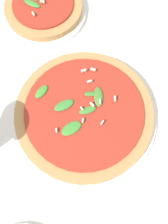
% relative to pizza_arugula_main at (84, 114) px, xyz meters
% --- Properties ---
extents(ground_plane, '(6.00, 6.00, 0.00)m').
position_rel_pizza_arugula_main_xyz_m(ground_plane, '(-0.02, 0.02, -0.02)').
color(ground_plane, silver).
extents(pizza_arugula_main, '(0.32, 0.32, 0.05)m').
position_rel_pizza_arugula_main_xyz_m(pizza_arugula_main, '(0.00, 0.00, 0.00)').
color(pizza_arugula_main, white).
rests_on(pizza_arugula_main, ground_plane).
extents(pizza_personal_side, '(0.22, 0.22, 0.05)m').
position_rel_pizza_arugula_main_xyz_m(pizza_personal_side, '(0.26, 0.17, -0.00)').
color(pizza_personal_side, white).
rests_on(pizza_personal_side, ground_plane).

